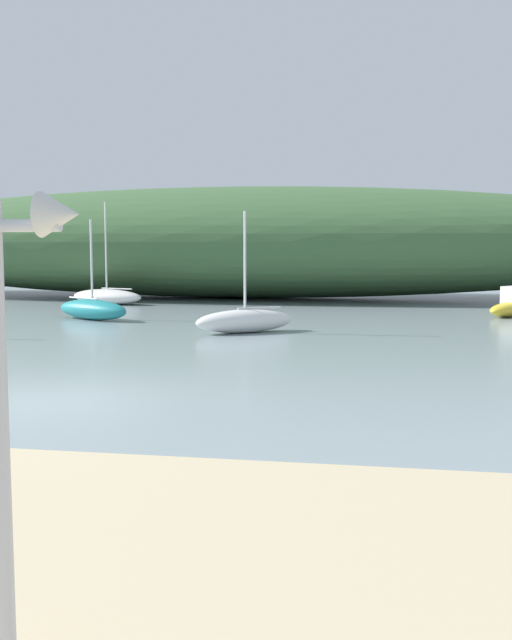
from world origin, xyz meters
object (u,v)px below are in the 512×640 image
(motorboat_mid_channel, at_px, (512,306))
(sailboat_centre_water, at_px, (93,309))
(sailboat_far_left, at_px, (245,321))
(sailboat_outer_mooring, at_px, (107,296))

(motorboat_mid_channel, bearing_deg, sailboat_centre_water, -165.60)
(motorboat_mid_channel, relative_size, sailboat_far_left, 0.72)
(motorboat_mid_channel, relative_size, sailboat_outer_mooring, 0.58)
(sailboat_far_left, relative_size, sailboat_outer_mooring, 0.80)
(motorboat_mid_channel, xyz_separation_m, sailboat_outer_mooring, (-17.52, 2.97, -0.04))
(motorboat_mid_channel, distance_m, sailboat_outer_mooring, 17.76)
(motorboat_mid_channel, relative_size, sailboat_centre_water, 0.74)
(motorboat_mid_channel, bearing_deg, sailboat_outer_mooring, 170.39)
(sailboat_centre_water, bearing_deg, sailboat_far_left, -25.83)
(sailboat_far_left, xyz_separation_m, sailboat_outer_mooring, (-8.39, 9.94, -0.01))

